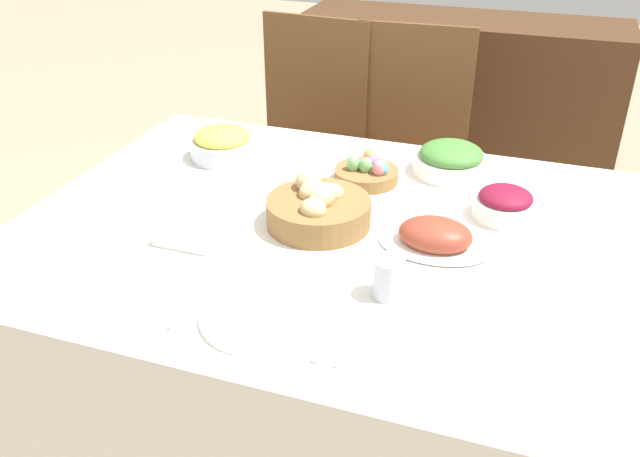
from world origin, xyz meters
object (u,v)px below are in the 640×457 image
(ham_platter, at_px, (435,237))
(butter_dish, at_px, (188,236))
(beet_salad_bowl, at_px, (505,204))
(dinner_plate, at_px, (261,316))
(knife, at_px, (332,332))
(spoon, at_px, (348,336))
(chair_far_left, at_px, (303,147))
(pineapple_bowl, at_px, (223,143))
(drinking_cup, at_px, (388,278))
(sideboard, at_px, (454,116))
(chair_far_center, at_px, (403,161))
(bread_basket, at_px, (319,208))
(fork, at_px, (194,302))
(egg_basket, at_px, (367,172))
(green_salad_bowl, at_px, (451,160))

(ham_platter, distance_m, butter_dish, 0.56)
(beet_salad_bowl, xyz_separation_m, dinner_plate, (-0.39, -0.57, -0.03))
(knife, height_order, spoon, same)
(chair_far_left, distance_m, pineapple_bowl, 0.65)
(spoon, distance_m, drinking_cup, 0.16)
(knife, height_order, butter_dish, butter_dish)
(sideboard, xyz_separation_m, beet_salad_bowl, (0.33, -1.47, 0.32))
(chair_far_center, relative_size, bread_basket, 3.97)
(spoon, xyz_separation_m, drinking_cup, (0.04, 0.15, 0.04))
(dinner_plate, height_order, drinking_cup, drinking_cup)
(dinner_plate, bearing_deg, beet_salad_bowl, 55.20)
(chair_far_center, bearing_deg, butter_dish, -106.42)
(sideboard, relative_size, spoon, 7.59)
(bread_basket, height_order, pineapple_bowl, bread_basket)
(dinner_plate, height_order, spoon, dinner_plate)
(spoon, bearing_deg, chair_far_center, 94.65)
(sideboard, relative_size, fork, 7.59)
(bread_basket, xyz_separation_m, pineapple_bowl, (-0.39, 0.28, 0.00))
(ham_platter, bearing_deg, egg_basket, 130.37)
(sideboard, relative_size, egg_basket, 8.08)
(pineapple_bowl, relative_size, butter_dish, 1.36)
(chair_far_left, xyz_separation_m, fork, (0.25, -1.27, 0.20))
(spoon, bearing_deg, green_salad_bowl, 82.74)
(pineapple_bowl, xyz_separation_m, green_salad_bowl, (0.64, 0.11, -0.00))
(ham_platter, height_order, knife, ham_platter)
(sideboard, height_order, beet_salad_bowl, sideboard)
(beet_salad_bowl, relative_size, drinking_cup, 1.80)
(chair_far_left, height_order, drinking_cup, chair_far_left)
(bread_basket, height_order, fork, bread_basket)
(dinner_plate, height_order, butter_dish, butter_dish)
(butter_dish, bearing_deg, chair_far_center, 75.99)
(dinner_plate, distance_m, drinking_cup, 0.26)
(green_salad_bowl, distance_m, fork, 0.87)
(sideboard, bearing_deg, butter_dish, -100.28)
(bread_basket, xyz_separation_m, beet_salad_bowl, (0.41, 0.18, -0.01))
(sideboard, height_order, green_salad_bowl, sideboard)
(ham_platter, distance_m, pineapple_bowl, 0.74)
(sideboard, height_order, bread_basket, sideboard)
(chair_far_left, relative_size, ham_platter, 3.84)
(egg_basket, relative_size, drinking_cup, 2.03)
(bread_basket, bearing_deg, ham_platter, -3.04)
(fork, bearing_deg, beet_salad_bowl, 49.85)
(pineapple_bowl, xyz_separation_m, drinking_cup, (0.62, -0.52, -0.00))
(drinking_cup, bearing_deg, dinner_plate, -143.87)
(pineapple_bowl, height_order, green_salad_bowl, pineapple_bowl)
(chair_far_left, bearing_deg, pineapple_bowl, -86.95)
(chair_far_left, bearing_deg, sideboard, 64.58)
(knife, xyz_separation_m, drinking_cup, (0.07, 0.15, 0.04))
(green_salad_bowl, distance_m, butter_dish, 0.76)
(sideboard, bearing_deg, green_salad_bowl, -82.53)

